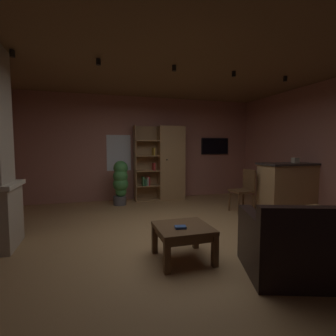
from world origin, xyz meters
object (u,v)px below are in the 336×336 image
(bookshelf_cabinet, at_px, (168,163))
(coffee_table, at_px, (183,233))
(tissue_box, at_px, (295,160))
(potted_floor_plant, at_px, (121,181))
(leather_couch, at_px, (322,248))
(table_book_0, at_px, (180,227))
(dining_chair, at_px, (245,188))
(kitchen_bar_counter, at_px, (291,188))
(wall_mounted_tv, at_px, (215,146))

(bookshelf_cabinet, bearing_deg, coffee_table, -103.74)
(tissue_box, xyz_separation_m, potted_floor_plant, (-3.52, 1.77, -0.54))
(tissue_box, distance_m, leather_couch, 3.06)
(table_book_0, bearing_deg, dining_chair, 41.45)
(dining_chair, bearing_deg, kitchen_bar_counter, -20.81)
(leather_couch, relative_size, wall_mounted_tv, 2.10)
(tissue_box, xyz_separation_m, wall_mounted_tv, (-0.71, 2.33, 0.31))
(leather_couch, relative_size, potted_floor_plant, 1.64)
(tissue_box, height_order, potted_floor_plant, tissue_box)
(table_book_0, bearing_deg, tissue_box, 26.49)
(bookshelf_cabinet, relative_size, coffee_table, 2.94)
(bookshelf_cabinet, xyz_separation_m, kitchen_bar_counter, (2.11, -2.14, -0.43))
(kitchen_bar_counter, distance_m, coffee_table, 3.35)
(potted_floor_plant, bearing_deg, leather_couch, -67.52)
(potted_floor_plant, xyz_separation_m, wall_mounted_tv, (2.81, 0.56, 0.85))
(dining_chair, relative_size, potted_floor_plant, 0.86)
(bookshelf_cabinet, relative_size, dining_chair, 2.13)
(tissue_box, bearing_deg, leather_couch, -128.05)
(leather_couch, height_order, wall_mounted_tv, wall_mounted_tv)
(bookshelf_cabinet, distance_m, leather_couch, 4.51)
(kitchen_bar_counter, xyz_separation_m, wall_mounted_tv, (-0.60, 2.36, 0.90))
(leather_couch, distance_m, dining_chair, 2.78)
(wall_mounted_tv, bearing_deg, bookshelf_cabinet, -172.06)
(table_book_0, bearing_deg, wall_mounted_tv, 57.84)
(coffee_table, bearing_deg, leather_couch, -32.89)
(coffee_table, relative_size, wall_mounted_tv, 0.79)
(bookshelf_cabinet, relative_size, kitchen_bar_counter, 1.42)
(wall_mounted_tv, bearing_deg, tissue_box, -73.12)
(tissue_box, height_order, wall_mounted_tv, wall_mounted_tv)
(kitchen_bar_counter, relative_size, potted_floor_plant, 1.29)
(kitchen_bar_counter, bearing_deg, bookshelf_cabinet, 134.59)
(leather_couch, bearing_deg, dining_chair, 73.05)
(kitchen_bar_counter, xyz_separation_m, dining_chair, (-0.91, 0.35, -0.01))
(dining_chair, height_order, wall_mounted_tv, wall_mounted_tv)
(table_book_0, relative_size, dining_chair, 0.15)
(coffee_table, height_order, table_book_0, table_book_0)
(coffee_table, distance_m, dining_chair, 2.78)
(tissue_box, distance_m, coffee_table, 3.53)
(tissue_box, distance_m, potted_floor_plant, 3.97)
(leather_couch, distance_m, wall_mounted_tv, 4.92)
(bookshelf_cabinet, xyz_separation_m, wall_mounted_tv, (1.51, 0.21, 0.47))
(kitchen_bar_counter, relative_size, tissue_box, 11.51)
(leather_couch, bearing_deg, kitchen_bar_counter, 53.31)
(coffee_table, relative_size, dining_chair, 0.72)
(leather_couch, bearing_deg, bookshelf_cabinet, 95.10)
(potted_floor_plant, bearing_deg, bookshelf_cabinet, 15.22)
(coffee_table, bearing_deg, wall_mounted_tv, 57.98)
(kitchen_bar_counter, distance_m, table_book_0, 3.44)
(dining_chair, bearing_deg, tissue_box, -17.64)
(tissue_box, bearing_deg, kitchen_bar_counter, -167.65)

